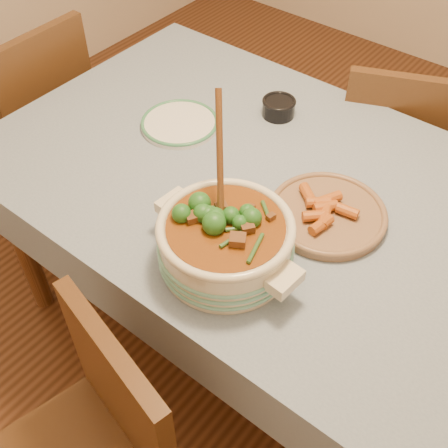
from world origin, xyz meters
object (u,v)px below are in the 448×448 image
(fried_plate, at_px, (328,212))
(chair_left, at_px, (38,116))
(stew_casserole, at_px, (226,239))
(white_plate, at_px, (180,123))
(dining_table, at_px, (264,201))
(condiment_bowl, at_px, (279,107))
(chair_far, at_px, (391,150))

(fried_plate, xyz_separation_m, chair_left, (-1.30, -0.00, -0.27))
(stew_casserole, relative_size, chair_left, 0.47)
(white_plate, bearing_deg, dining_table, -5.22)
(condiment_bowl, xyz_separation_m, fried_plate, (0.37, -0.31, -0.01))
(condiment_bowl, distance_m, fried_plate, 0.48)
(dining_table, xyz_separation_m, fried_plate, (0.22, -0.03, 0.11))
(stew_casserole, bearing_deg, white_plate, 142.94)
(chair_far, bearing_deg, dining_table, 56.50)
(stew_casserole, relative_size, condiment_bowl, 3.02)
(condiment_bowl, bearing_deg, fried_plate, -39.59)
(dining_table, distance_m, chair_far, 0.71)
(white_plate, bearing_deg, stew_casserole, -37.06)
(dining_table, bearing_deg, fried_plate, -7.29)
(white_plate, bearing_deg, chair_left, -175.04)
(condiment_bowl, relative_size, fried_plate, 0.34)
(condiment_bowl, bearing_deg, chair_left, -161.75)
(dining_table, relative_size, stew_casserole, 4.00)
(stew_casserole, relative_size, chair_far, 0.48)
(fried_plate, bearing_deg, condiment_bowl, 140.41)
(white_plate, xyz_separation_m, chair_left, (-0.72, -0.06, -0.26))
(stew_casserole, distance_m, chair_far, 1.05)
(chair_far, relative_size, chair_left, 0.97)
(stew_casserole, height_order, condiment_bowl, stew_casserole)
(white_plate, bearing_deg, fried_plate, -6.01)
(white_plate, relative_size, fried_plate, 0.61)
(condiment_bowl, relative_size, chair_far, 0.16)
(condiment_bowl, height_order, chair_far, chair_far)
(stew_casserole, distance_m, fried_plate, 0.32)
(condiment_bowl, bearing_deg, chair_far, 56.22)
(dining_table, bearing_deg, condiment_bowl, 118.32)
(stew_casserole, bearing_deg, chair_far, 89.08)
(dining_table, xyz_separation_m, condiment_bowl, (-0.15, 0.28, 0.12))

